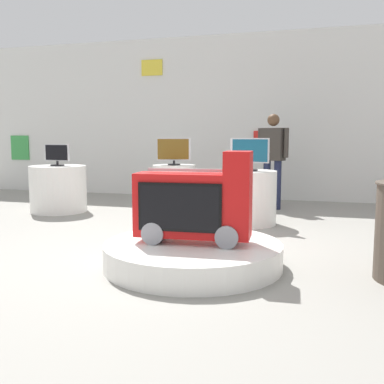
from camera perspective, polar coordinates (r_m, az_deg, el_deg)
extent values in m
plane|color=gray|center=(4.63, -3.46, -7.97)|extent=(30.00, 30.00, 0.00)
cube|color=silver|center=(8.81, 6.34, 9.41)|extent=(12.20, 0.10, 3.14)
cube|color=green|center=(10.79, -21.04, 5.29)|extent=(0.45, 0.02, 0.54)
cube|color=red|center=(8.67, 9.46, 6.28)|extent=(0.49, 0.02, 0.43)
cube|color=yellow|center=(9.33, -5.13, 15.49)|extent=(0.44, 0.02, 0.31)
cylinder|color=white|center=(4.20, 0.12, -7.95)|extent=(1.65, 1.65, 0.22)
cylinder|color=gray|center=(4.23, -4.37, -4.84)|extent=(0.23, 0.39, 0.21)
cylinder|color=gray|center=(4.09, 4.77, -5.26)|extent=(0.23, 0.39, 0.21)
cube|color=red|center=(4.10, 0.12, -1.66)|extent=(1.07, 0.39, 0.58)
cube|color=red|center=(3.99, 5.91, 3.73)|extent=(0.25, 0.34, 0.20)
cube|color=black|center=(3.95, -1.62, -1.99)|extent=(0.76, 0.06, 0.43)
cube|color=black|center=(3.95, -1.62, -1.99)|extent=(0.72, 0.06, 0.39)
cube|color=#B2B2B7|center=(4.06, 0.12, 2.81)|extent=(0.84, 0.08, 0.02)
cylinder|color=white|center=(7.49, -16.64, 0.39)|extent=(0.89, 0.89, 0.74)
cylinder|color=black|center=(7.46, -16.75, 3.29)|extent=(0.22, 0.22, 0.02)
cylinder|color=black|center=(7.46, -16.76, 3.60)|extent=(0.04, 0.04, 0.06)
cube|color=silver|center=(7.45, -16.80, 4.83)|extent=(0.45, 0.08, 0.26)
cube|color=black|center=(7.43, -16.88, 4.83)|extent=(0.42, 0.05, 0.24)
cylinder|color=white|center=(6.19, 7.23, -0.70)|extent=(0.75, 0.75, 0.74)
cylinder|color=black|center=(6.15, 7.29, 2.80)|extent=(0.23, 0.23, 0.02)
cylinder|color=black|center=(6.15, 7.30, 3.31)|extent=(0.04, 0.04, 0.09)
cube|color=silver|center=(6.14, 7.33, 5.27)|extent=(0.55, 0.21, 0.33)
cube|color=navy|center=(6.12, 7.36, 5.27)|extent=(0.50, 0.17, 0.30)
cylinder|color=white|center=(7.39, -2.29, 0.59)|extent=(0.70, 0.70, 0.74)
cylinder|color=black|center=(7.35, -2.30, 3.53)|extent=(0.21, 0.21, 0.02)
cylinder|color=black|center=(7.35, -2.31, 3.82)|extent=(0.04, 0.04, 0.06)
cube|color=silver|center=(7.34, -2.31, 5.47)|extent=(0.54, 0.20, 0.37)
cube|color=brown|center=(7.32, -2.41, 5.47)|extent=(0.49, 0.16, 0.33)
cylinder|color=#1E233F|center=(7.53, 10.82, 0.87)|extent=(0.12, 0.12, 0.81)
cylinder|color=#1E233F|center=(7.63, 9.49, 0.97)|extent=(0.12, 0.12, 0.81)
cube|color=#38332D|center=(7.54, 10.26, 6.00)|extent=(0.43, 0.33, 0.53)
sphere|color=brown|center=(7.54, 10.32, 9.01)|extent=(0.20, 0.20, 0.20)
cylinder|color=#38332D|center=(7.43, 11.90, 6.15)|extent=(0.08, 0.08, 0.48)
cylinder|color=#38332D|center=(7.65, 8.67, 6.24)|extent=(0.08, 0.08, 0.48)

